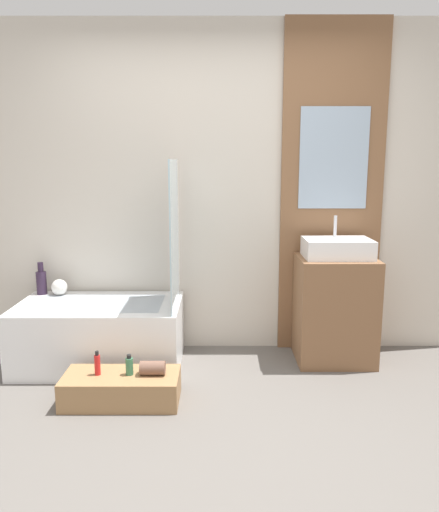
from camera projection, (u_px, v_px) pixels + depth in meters
ground_plane at (217, 450)px, 2.68m from camera, size 12.00×12.00×0.00m
wall_tiled_back at (218, 191)px, 3.99m from camera, size 4.20×0.06×2.60m
wall_wood_accent at (333, 189)px, 3.93m from camera, size 0.81×0.04×2.60m
bathtub at (102, 333)px, 3.79m from camera, size 1.22×0.72×0.48m
glass_shower_screen at (176, 234)px, 3.60m from camera, size 0.01×0.59×1.06m
wooden_step_bench at (123, 388)px, 3.21m from camera, size 0.74×0.35×0.19m
vanity_cabinet at (336, 309)px, 3.84m from camera, size 0.58×0.49×0.81m
sink at (339, 248)px, 3.75m from camera, size 0.50×0.35×0.31m
vase_tall_dark at (43, 281)px, 3.99m from camera, size 0.08×0.08×0.26m
vase_round_light at (61, 287)px, 3.97m from camera, size 0.13×0.13×0.13m
bottle_soap_primary at (99, 364)px, 3.18m from camera, size 0.04×0.04×0.16m
bottle_soap_secondary at (131, 366)px, 3.18m from camera, size 0.05×0.05×0.13m
towel_roll at (154, 368)px, 3.18m from camera, size 0.16×0.09×0.09m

